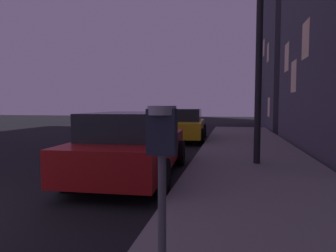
{
  "coord_description": "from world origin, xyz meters",
  "views": [
    {
      "loc": [
        4.97,
        -1.86,
        1.58
      ],
      "look_at": [
        4.23,
        1.55,
        1.33
      ],
      "focal_mm": 30.86,
      "sensor_mm": 36.0,
      "label": 1
    }
  ],
  "objects": [
    {
      "name": "car_red",
      "position": [
        2.85,
        4.19,
        0.72
      ],
      "size": [
        2.19,
        4.37,
        1.43
      ],
      "color": "maroon",
      "rests_on": "ground"
    },
    {
      "name": "street_lamp",
      "position": [
        5.62,
        5.54,
        3.86
      ],
      "size": [
        0.44,
        0.44,
        5.62
      ],
      "color": "black",
      "rests_on": "sidewalk"
    },
    {
      "name": "parking_meter",
      "position": [
        4.53,
        -0.02,
        1.23
      ],
      "size": [
        0.19,
        0.19,
        1.43
      ],
      "color": "#59595B",
      "rests_on": "sidewalk"
    },
    {
      "name": "building_far",
      "position": [
        10.84,
        20.09,
        5.42
      ],
      "size": [
        7.09,
        9.76,
        10.84
      ],
      "color": "#4C4C56",
      "rests_on": "ground"
    },
    {
      "name": "car_yellow_cab",
      "position": [
        2.85,
        11.15,
        0.7
      ],
      "size": [
        2.23,
        4.47,
        1.43
      ],
      "color": "gold",
      "rests_on": "ground"
    }
  ]
}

